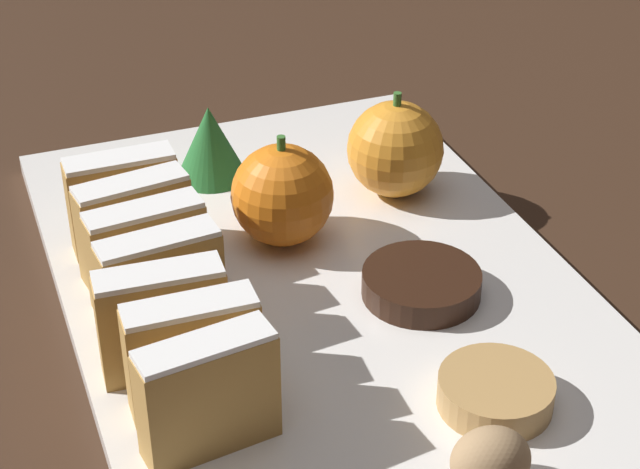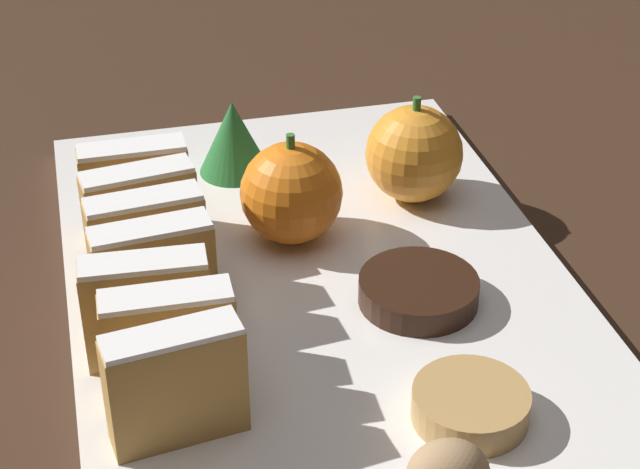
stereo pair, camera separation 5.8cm
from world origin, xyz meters
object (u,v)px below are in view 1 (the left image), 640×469
orange_near (395,149)px  walnut (491,460)px  orange_far (282,195)px  chocolate_cookie (421,284)px

orange_near → walnut: size_ratio=1.90×
orange_far → walnut: (0.02, -0.22, -0.02)m
orange_near → walnut: (-0.07, -0.25, -0.02)m
orange_far → chocolate_cookie: 0.10m
orange_near → walnut: bearing=-104.9°
orange_near → chocolate_cookie: bearing=-106.5°
orange_near → chocolate_cookie: size_ratio=1.05×
orange_far → walnut: bearing=-85.2°
orange_far → orange_near: bearing=18.5°
walnut → chocolate_cookie: 0.14m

